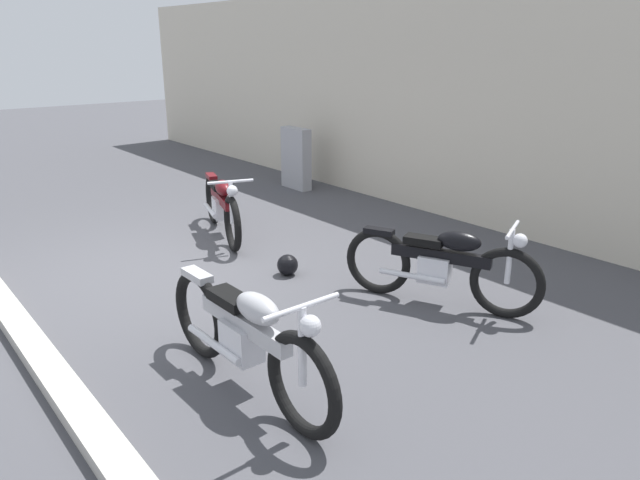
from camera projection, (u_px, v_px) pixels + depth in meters
name	position (u px, v px, depth m)	size (l,w,h in m)	color
ground_plane	(150.00, 272.00, 6.92)	(40.00, 40.00, 0.00)	#47474C
building_wall	(426.00, 101.00, 9.14)	(18.00, 0.30, 3.36)	beige
curb_strip	(1.00, 302.00, 5.98)	(18.00, 0.24, 0.12)	#B7B2A8
stone_marker	(296.00, 158.00, 10.70)	(0.66, 0.20, 1.09)	#9E9EA3
helmet	(288.00, 265.00, 6.80)	(0.24, 0.24, 0.24)	black
motorcycle_silver	(246.00, 336.00, 4.43)	(2.15, 0.60, 0.97)	black
motorcycle_maroon	(222.00, 205.00, 8.07)	(1.97, 0.85, 0.92)	black
motorcycle_black	(441.00, 264.00, 5.93)	(1.88, 0.99, 0.91)	black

